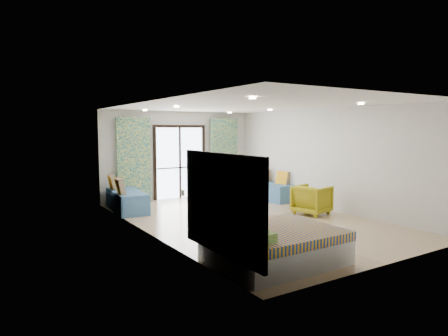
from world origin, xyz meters
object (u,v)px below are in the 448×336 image
bed (274,245)px  daybed_left (126,200)px  coffee_table (207,192)px  armchair (312,198)px  daybed_right (267,190)px

bed → daybed_left: bearing=96.8°
coffee_table → armchair: 3.08m
daybed_right → armchair: daybed_right is taller
bed → coffee_table: bearing=71.9°
bed → armchair: size_ratio=2.43×
bed → daybed_left: (-0.64, 5.33, 0.00)m
coffee_table → armchair: size_ratio=0.89×
bed → coffee_table: 5.29m
daybed_left → coffee_table: daybed_left is taller
daybed_left → armchair: (3.83, -2.96, 0.12)m
coffee_table → armchair: armchair is taller
daybed_right → coffee_table: daybed_right is taller
bed → coffee_table: (1.64, 5.03, 0.05)m
daybed_left → daybed_right: bearing=-3.8°
daybed_right → armchair: bearing=-105.6°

